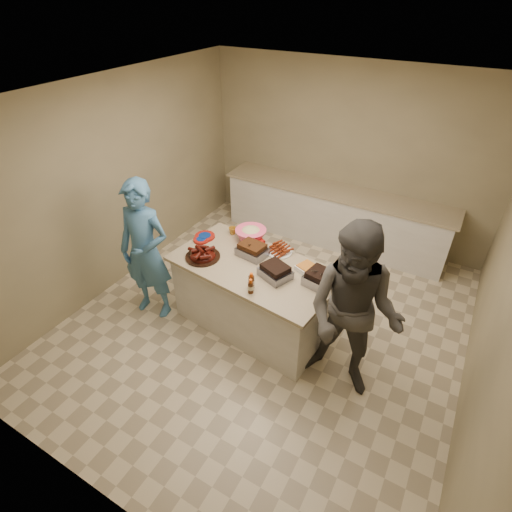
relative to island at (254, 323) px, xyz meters
The scene contains 20 objects.
room 0.17m from the island, 40.11° to the left, with size 4.50×5.00×2.70m, color tan, non-canonical shape.
back_counter 2.36m from the island, 86.73° to the left, with size 3.60×0.64×0.90m, color silver, non-canonical shape.
island is the anchor object (origin of this frame).
rib_platter 1.09m from the island, 165.32° to the right, with size 0.41×0.41×0.16m, color #460E08, non-canonical shape.
pulled_pork_tray 0.92m from the island, 124.90° to the left, with size 0.33×0.25×0.10m, color #47230F.
brisket_tray 0.95m from the island, 12.15° to the right, with size 0.32×0.26×0.09m, color black.
roasting_pan 1.18m from the island, ahead, with size 0.28×0.28×0.11m, color gray.
coleslaw_bowl 1.04m from the island, 123.83° to the left, with size 0.38×0.38×0.26m, color #FF517C, non-canonical shape.
sausage_plate 0.98m from the island, 71.06° to the left, with size 0.31×0.31×0.05m, color silver.
mac_cheese_dish 1.09m from the island, 18.15° to the left, with size 0.28×0.20×0.07m, color orange.
bbq_bottle_a 0.98m from the island, 63.79° to the right, with size 0.06×0.06×0.19m, color #3A1B09.
bbq_bottle_b 1.01m from the island, 63.97° to the right, with size 0.06×0.06×0.17m, color #3A1B09.
mustard_bottle 0.91m from the island, 137.83° to the left, with size 0.04×0.04×0.11m, color #FDD800.
sauce_bowl 0.94m from the island, 95.53° to the left, with size 0.12×0.04×0.12m, color silver.
plate_stack_large 1.24m from the island, 165.69° to the left, with size 0.25×0.25×0.03m, color maroon.
plate_stack_small 1.22m from the island, behind, with size 0.20×0.20×0.03m, color maroon.
plastic_cup 1.16m from the island, 141.46° to the left, with size 0.10×0.09×0.10m, color #A06E1D.
basket_stack 0.99m from the island, 115.76° to the left, with size 0.18×0.14×0.09m, color maroon.
guest_blue 1.31m from the island, 162.15° to the right, with size 0.66×1.81×0.43m, color teal.
guest_gray 1.28m from the island, 13.56° to the right, with size 0.94×1.93×0.73m, color #4F4C46.
Camera 1 is at (1.68, -3.25, 3.57)m, focal length 28.00 mm.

